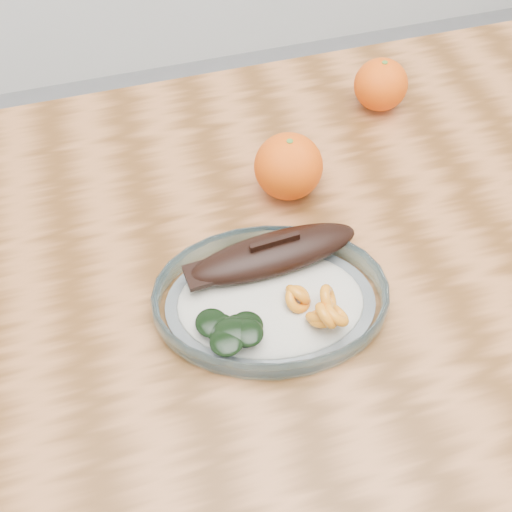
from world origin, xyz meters
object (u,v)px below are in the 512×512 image
plated_meal (271,296)px  orange_left (288,166)px  orange_right (381,85)px  dining_table (329,301)px

plated_meal → orange_left: 0.19m
orange_left → orange_right: (0.18, 0.13, -0.01)m
plated_meal → orange_right: (0.26, 0.30, 0.02)m
orange_left → dining_table: bearing=-78.9°
dining_table → orange_right: (0.16, 0.25, 0.14)m
dining_table → orange_left: size_ratio=13.60×
dining_table → plated_meal: size_ratio=2.11×
dining_table → orange_left: (-0.02, 0.12, 0.14)m
orange_left → orange_right: size_ratio=1.13×
orange_left → orange_right: bearing=35.4°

